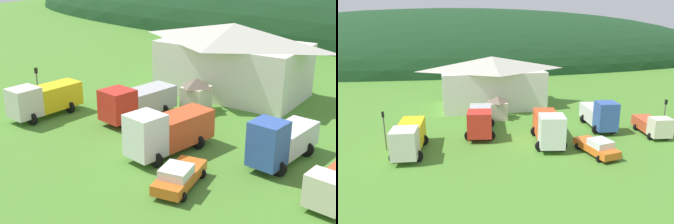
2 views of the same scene
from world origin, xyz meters
The scene contains 12 objects.
ground_plane centered at (0.00, 0.00, 0.00)m, with size 200.00×200.00×0.00m, color #4C842D.
depot_building centered at (-1.64, 15.17, 3.89)m, with size 15.89×9.38×7.54m.
play_shed_cream centered at (-1.99, 8.50, 1.61)m, with size 2.42×2.58×3.12m.
flatbed_truck_yellow centered at (-12.45, -1.25, 1.73)m, with size 3.42×7.12×3.18m.
crane_truck_red centered at (-5.01, 3.08, 1.71)m, with size 4.00×7.81×3.25m.
heavy_rig_white centered at (1.58, -1.36, 1.87)m, with size 3.97×7.74×3.68m.
box_truck_blue centered at (9.13, 1.97, 1.77)m, with size 3.46×7.23×3.73m.
light_truck_cream centered at (13.97, -1.36, 1.19)m, with size 3.00×5.55×2.45m.
service_pickup_orange centered at (5.22, -5.15, 0.83)m, with size 2.95×5.20×1.66m.
traffic_light_west centered at (-14.82, 0.13, 2.47)m, with size 0.20×0.32×4.02m.
traffic_cone_near_pickup centered at (-6.54, 0.81, 0.00)m, with size 0.36×0.36×0.49m, color orange.
traffic_cone_mid_row centered at (1.35, 3.81, 0.00)m, with size 0.36×0.36×0.65m, color orange.
Camera 1 is at (19.63, -26.80, 14.50)m, focal length 48.26 mm.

